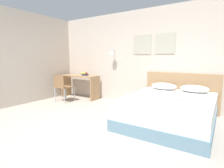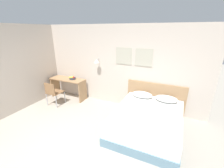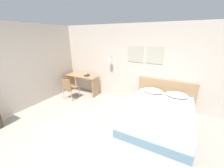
# 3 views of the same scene
# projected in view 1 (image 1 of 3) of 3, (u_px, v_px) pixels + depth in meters

# --- Properties ---
(ground_plane) EXTENTS (24.00, 24.00, 0.00)m
(ground_plane) POSITION_uv_depth(u_px,v_px,m) (53.00, 138.00, 2.92)
(ground_plane) COLOR #B2A899
(wall_back) EXTENTS (5.87, 0.31, 2.65)m
(wall_back) POSITION_uv_depth(u_px,v_px,m) (132.00, 58.00, 5.10)
(wall_back) COLOR beige
(wall_back) RESTS_ON ground_plane
(bed) EXTENTS (1.65, 2.05, 0.55)m
(bed) POSITION_uv_depth(u_px,v_px,m) (169.00, 110.00, 3.56)
(bed) COLOR #66899E
(bed) RESTS_ON ground_plane
(headboard) EXTENTS (1.77, 0.06, 0.96)m
(headboard) POSITION_uv_depth(u_px,v_px,m) (181.00, 92.00, 4.40)
(headboard) COLOR #A87F56
(headboard) RESTS_ON ground_plane
(pillow_left) EXTENTS (0.62, 0.39, 0.17)m
(pillow_left) POSITION_uv_depth(u_px,v_px,m) (164.00, 86.00, 4.34)
(pillow_left) COLOR white
(pillow_left) RESTS_ON bed
(pillow_right) EXTENTS (0.62, 0.39, 0.17)m
(pillow_right) POSITION_uv_depth(u_px,v_px,m) (194.00, 89.00, 3.97)
(pillow_right) COLOR white
(pillow_right) RESTS_ON bed
(folded_towel_near_foot) EXTENTS (0.31, 0.28, 0.06)m
(folded_towel_near_foot) POSITION_uv_depth(u_px,v_px,m) (169.00, 99.00, 3.22)
(folded_towel_near_foot) COLOR white
(folded_towel_near_foot) RESTS_ON bed
(desk) EXTENTS (1.34, 0.48, 0.77)m
(desk) POSITION_uv_depth(u_px,v_px,m) (80.00, 82.00, 5.83)
(desk) COLOR #A87F56
(desk) RESTS_ON ground_plane
(desk_chair) EXTENTS (0.46, 0.46, 0.83)m
(desk_chair) POSITION_uv_depth(u_px,v_px,m) (62.00, 86.00, 5.29)
(desk_chair) COLOR #8E6642
(desk_chair) RESTS_ON ground_plane
(fruit_bowl) EXTENTS (0.25, 0.23, 0.12)m
(fruit_bowl) POSITION_uv_depth(u_px,v_px,m) (85.00, 74.00, 5.71)
(fruit_bowl) COLOR #333842
(fruit_bowl) RESTS_ON desk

